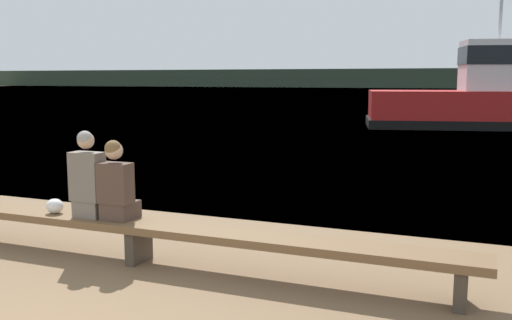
{
  "coord_description": "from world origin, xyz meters",
  "views": [
    {
      "loc": [
        3.77,
        -2.23,
        2.16
      ],
      "look_at": [
        0.35,
        6.29,
        0.83
      ],
      "focal_mm": 40.0,
      "sensor_mm": 36.0,
      "label": 1
    }
  ],
  "objects_px": {
    "person_left": "(89,180)",
    "person_right": "(117,185)",
    "shopping_bag": "(55,206)",
    "bench_main": "(138,229)",
    "tugboat_red": "(495,101)"
  },
  "relations": [
    {
      "from": "person_left",
      "to": "person_right",
      "type": "height_order",
      "value": "person_left"
    },
    {
      "from": "person_left",
      "to": "person_right",
      "type": "xyz_separation_m",
      "value": [
        0.4,
        0.0,
        -0.04
      ]
    },
    {
      "from": "bench_main",
      "to": "tugboat_red",
      "type": "xyz_separation_m",
      "value": [
        4.09,
        21.41,
        0.78
      ]
    },
    {
      "from": "bench_main",
      "to": "person_left",
      "type": "relative_size",
      "value": 7.37
    },
    {
      "from": "tugboat_red",
      "to": "person_right",
      "type": "bearing_deg",
      "value": 155.37
    },
    {
      "from": "person_left",
      "to": "tugboat_red",
      "type": "distance_m",
      "value": 21.93
    },
    {
      "from": "shopping_bag",
      "to": "tugboat_red",
      "type": "relative_size",
      "value": 0.02
    },
    {
      "from": "person_right",
      "to": "shopping_bag",
      "type": "relative_size",
      "value": 4.42
    },
    {
      "from": "bench_main",
      "to": "tugboat_red",
      "type": "relative_size",
      "value": 0.7
    },
    {
      "from": "person_left",
      "to": "bench_main",
      "type": "bearing_deg",
      "value": -0.41
    },
    {
      "from": "person_left",
      "to": "tugboat_red",
      "type": "bearing_deg",
      "value": 77.41
    },
    {
      "from": "shopping_bag",
      "to": "bench_main",
      "type": "bearing_deg",
      "value": 0.85
    },
    {
      "from": "bench_main",
      "to": "tugboat_red",
      "type": "distance_m",
      "value": 21.81
    },
    {
      "from": "person_left",
      "to": "shopping_bag",
      "type": "height_order",
      "value": "person_left"
    },
    {
      "from": "shopping_bag",
      "to": "person_left",
      "type": "bearing_deg",
      "value": 2.53
    }
  ]
}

